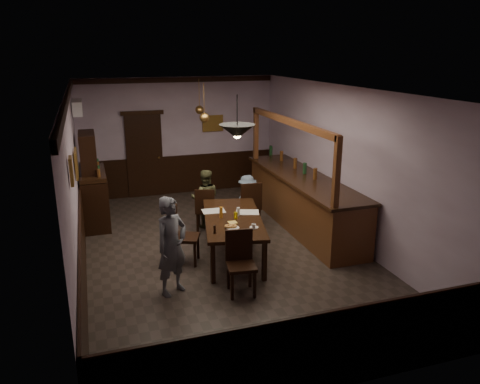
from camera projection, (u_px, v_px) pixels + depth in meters
name	position (u px, v px, depth m)	size (l,w,h in m)	color
room	(221.00, 174.00, 8.39)	(5.01, 8.01, 3.01)	#2D2621
dining_table	(233.00, 221.00, 8.44)	(1.44, 2.36, 0.75)	black
chair_far_left	(205.00, 208.00, 9.65)	(0.51, 0.51, 0.93)	black
chair_far_right	(250.00, 204.00, 9.72)	(0.47, 0.47, 1.04)	black
chair_near	(240.00, 259.00, 7.22)	(0.48, 0.48, 0.99)	black
chair_side	(181.00, 233.00, 8.20)	(0.58, 0.58, 1.03)	black
person_standing	(172.00, 246.00, 7.11)	(0.57, 0.37, 1.56)	#595D66
person_seated_left	(205.00, 198.00, 9.88)	(0.61, 0.47, 1.25)	brown
person_seated_right	(247.00, 200.00, 9.99)	(0.72, 0.41, 1.11)	slate
newspaper_left	(214.00, 211.00, 8.74)	(0.42, 0.30, 0.01)	silver
newspaper_right	(248.00, 212.00, 8.67)	(0.42, 0.30, 0.01)	silver
napkin	(233.00, 222.00, 8.17)	(0.15, 0.15, 0.00)	#DCB651
saucer	(254.00, 227.00, 7.93)	(0.15, 0.15, 0.01)	white
coffee_cup	(254.00, 226.00, 7.87)	(0.08, 0.08, 0.07)	white
pastry_plate	(233.00, 228.00, 7.90)	(0.22, 0.22, 0.01)	white
pastry_ring_a	(228.00, 226.00, 7.90)	(0.13, 0.13, 0.04)	#C68C47
pastry_ring_b	(233.00, 226.00, 7.91)	(0.13, 0.13, 0.04)	#C68C47
soda_can	(236.00, 215.00, 8.33)	(0.07, 0.07, 0.12)	yellow
beer_glass	(221.00, 212.00, 8.38)	(0.06, 0.06, 0.20)	#BF721E
water_glass	(238.00, 211.00, 8.50)	(0.06, 0.06, 0.15)	silver
pepper_mill	(215.00, 229.00, 7.66)	(0.04, 0.04, 0.14)	black
sideboard	(93.00, 188.00, 10.02)	(0.54, 1.51, 2.00)	black
bar_counter	(303.00, 200.00, 9.90)	(0.97, 4.16, 2.33)	#462912
door_back	(145.00, 156.00, 11.84)	(0.90, 0.06, 2.10)	black
ac_unit	(77.00, 107.00, 10.04)	(0.20, 0.85, 0.30)	white
picture_left_small	(71.00, 171.00, 6.01)	(0.04, 0.28, 0.36)	olive
picture_left_large	(76.00, 163.00, 8.33)	(0.04, 0.62, 0.48)	olive
picture_back	(213.00, 123.00, 12.17)	(0.55, 0.04, 0.42)	olive
pendant_iron	(237.00, 132.00, 7.16)	(0.56, 0.56, 0.67)	black
pendant_brass_mid	(204.00, 118.00, 9.63)	(0.20, 0.20, 0.81)	#BF8C3F
pendant_brass_far	(200.00, 110.00, 10.84)	(0.20, 0.20, 0.81)	#BF8C3F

